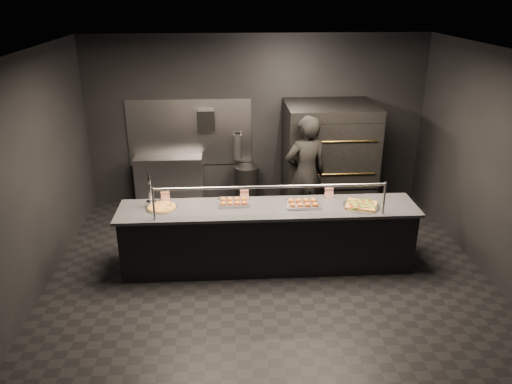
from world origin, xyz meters
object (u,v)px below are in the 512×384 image
square_pizza (361,205)px  pizza_oven (328,158)px  service_counter (268,237)px  prep_shelf (169,181)px  towel_dispenser (206,120)px  slider_tray_b (303,203)px  trash_bin (247,186)px  fire_extinguisher (238,146)px  round_pizza (162,207)px  worker (306,174)px  slider_tray_a (234,202)px  beer_tap (151,196)px

square_pizza → pizza_oven: bearing=92.2°
service_counter → square_pizza: size_ratio=8.01×
prep_shelf → towel_dispenser: bearing=5.7°
slider_tray_b → trash_bin: 2.36m
slider_tray_b → towel_dispenser: bearing=120.4°
fire_extinguisher → round_pizza: (-1.10, -2.35, -0.12)m
prep_shelf → slider_tray_b: slider_tray_b is taller
pizza_oven → trash_bin: size_ratio=2.63×
worker → slider_tray_a: bearing=27.5°
beer_tap → slider_tray_a: (1.13, 0.02, -0.12)m
fire_extinguisher → pizza_oven: bearing=-17.9°
service_counter → square_pizza: 1.36m
fire_extinguisher → trash_bin: 0.73m
pizza_oven → fire_extinguisher: 1.63m
towel_dispenser → beer_tap: 2.41m
square_pizza → fire_extinguisher: bearing=123.6°
service_counter → prep_shelf: size_ratio=3.42×
slider_tray_a → fire_extinguisher: bearing=86.9°
service_counter → towel_dispenser: towel_dispenser is taller
round_pizza → trash_bin: round_pizza is taller
square_pizza → worker: worker is taller
prep_shelf → fire_extinguisher: fire_extinguisher is taller
towel_dispenser → slider_tray_a: bearing=-79.2°
slider_tray_b → round_pizza: bearing=179.5°
pizza_oven → square_pizza: size_ratio=3.73×
towel_dispenser → service_counter: bearing=-69.4°
fire_extinguisher → slider_tray_a: fire_extinguisher is taller
prep_shelf → square_pizza: square_pizza is taller
square_pizza → worker: (-0.58, 1.22, 0.01)m
round_pizza → trash_bin: 2.57m
square_pizza → worker: size_ratio=0.27×
towel_dispenser → slider_tray_b: bearing=-59.6°
slider_tray_b → worker: 1.15m
service_counter → slider_tray_a: size_ratio=8.72×
fire_extinguisher → towel_dispenser: bearing=-179.0°
trash_bin → worker: worker is taller
round_pizza → trash_bin: bearing=60.1°
service_counter → pizza_oven: (1.20, 1.90, 0.50)m
slider_tray_a → worker: size_ratio=0.25×
fire_extinguisher → beer_tap: beer_tap is taller
pizza_oven → slider_tray_b: (-0.72, -1.87, -0.02)m
prep_shelf → pizza_oven: bearing=-8.5°
fire_extinguisher → prep_shelf: bearing=-176.3°
pizza_oven → fire_extinguisher: size_ratio=3.78×
service_counter → square_pizza: service_counter is taller
towel_dispenser → worker: size_ratio=0.18×
slider_tray_a → trash_bin: size_ratio=0.65×
service_counter → fire_extinguisher: size_ratio=8.12×
pizza_oven → towel_dispenser: size_ratio=5.46×
pizza_oven → towel_dispenser: (-2.10, 0.49, 0.58)m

